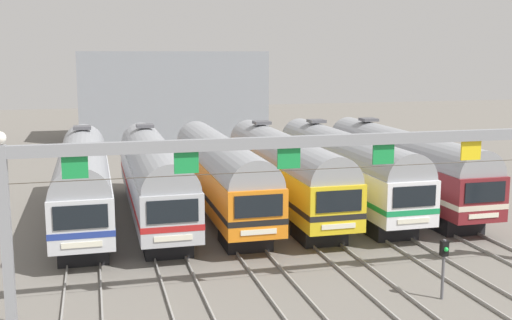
{
  "coord_description": "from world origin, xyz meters",
  "views": [
    {
      "loc": [
        -9.12,
        -36.16,
        9.55
      ],
      "look_at": [
        0.77,
        2.01,
        2.92
      ],
      "focal_mm": 44.44,
      "sensor_mm": 36.0,
      "label": 1
    }
  ],
  "objects_px": {
    "commuter_train_silver": "(83,178)",
    "catenary_gantry": "(337,164)",
    "commuter_train_orange": "(220,171)",
    "commuter_train_white": "(344,165)",
    "commuter_train_stainless": "(153,174)",
    "commuter_train_yellow": "(283,168)",
    "yard_signal_mast": "(444,258)",
    "commuter_train_maroon": "(401,163)"
  },
  "relations": [
    {
      "from": "commuter_train_silver",
      "to": "yard_signal_mast",
      "type": "distance_m",
      "value": 20.4
    },
    {
      "from": "commuter_train_white",
      "to": "yard_signal_mast",
      "type": "xyz_separation_m",
      "value": [
        -1.96,
        -15.07,
        -0.98
      ]
    },
    {
      "from": "commuter_train_silver",
      "to": "catenary_gantry",
      "type": "relative_size",
      "value": 0.73
    },
    {
      "from": "commuter_train_orange",
      "to": "catenary_gantry",
      "type": "relative_size",
      "value": 0.73
    },
    {
      "from": "commuter_train_silver",
      "to": "yard_signal_mast",
      "type": "xyz_separation_m",
      "value": [
        13.71,
        -15.07,
        -0.98
      ]
    },
    {
      "from": "commuter_train_yellow",
      "to": "catenary_gantry",
      "type": "xyz_separation_m",
      "value": [
        -1.96,
        -13.5,
        2.64
      ]
    },
    {
      "from": "commuter_train_silver",
      "to": "commuter_train_yellow",
      "type": "xyz_separation_m",
      "value": [
        11.75,
        0.0,
        0.0
      ]
    },
    {
      "from": "commuter_train_yellow",
      "to": "catenary_gantry",
      "type": "relative_size",
      "value": 0.73
    },
    {
      "from": "commuter_train_maroon",
      "to": "catenary_gantry",
      "type": "bearing_deg",
      "value": -125.97
    },
    {
      "from": "commuter_train_white",
      "to": "commuter_train_orange",
      "type": "bearing_deg",
      "value": -179.97
    },
    {
      "from": "commuter_train_maroon",
      "to": "yard_signal_mast",
      "type": "height_order",
      "value": "commuter_train_maroon"
    },
    {
      "from": "commuter_train_stainless",
      "to": "catenary_gantry",
      "type": "relative_size",
      "value": 0.73
    },
    {
      "from": "catenary_gantry",
      "to": "commuter_train_white",
      "type": "bearing_deg",
      "value": 66.47
    },
    {
      "from": "commuter_train_silver",
      "to": "commuter_train_orange",
      "type": "xyz_separation_m",
      "value": [
        7.84,
        -0.0,
        -0.0
      ]
    },
    {
      "from": "commuter_train_orange",
      "to": "yard_signal_mast",
      "type": "height_order",
      "value": "commuter_train_orange"
    },
    {
      "from": "commuter_train_silver",
      "to": "catenary_gantry",
      "type": "distance_m",
      "value": 16.89
    },
    {
      "from": "commuter_train_silver",
      "to": "commuter_train_stainless",
      "type": "distance_m",
      "value": 3.92
    },
    {
      "from": "commuter_train_orange",
      "to": "commuter_train_maroon",
      "type": "relative_size",
      "value": 1.0
    },
    {
      "from": "commuter_train_orange",
      "to": "catenary_gantry",
      "type": "distance_m",
      "value": 13.89
    },
    {
      "from": "commuter_train_silver",
      "to": "commuter_train_yellow",
      "type": "bearing_deg",
      "value": 0.0
    },
    {
      "from": "commuter_train_orange",
      "to": "commuter_train_maroon",
      "type": "xyz_separation_m",
      "value": [
        11.75,
        0.0,
        0.0
      ]
    },
    {
      "from": "commuter_train_white",
      "to": "commuter_train_maroon",
      "type": "distance_m",
      "value": 3.92
    },
    {
      "from": "catenary_gantry",
      "to": "yard_signal_mast",
      "type": "distance_m",
      "value": 5.56
    },
    {
      "from": "commuter_train_yellow",
      "to": "yard_signal_mast",
      "type": "xyz_separation_m",
      "value": [
        1.96,
        -15.07,
        -0.98
      ]
    },
    {
      "from": "commuter_train_yellow",
      "to": "yard_signal_mast",
      "type": "distance_m",
      "value": 15.23
    },
    {
      "from": "commuter_train_white",
      "to": "commuter_train_maroon",
      "type": "relative_size",
      "value": 1.0
    },
    {
      "from": "commuter_train_orange",
      "to": "commuter_train_white",
      "type": "height_order",
      "value": "commuter_train_white"
    },
    {
      "from": "yard_signal_mast",
      "to": "catenary_gantry",
      "type": "bearing_deg",
      "value": 158.19
    },
    {
      "from": "commuter_train_yellow",
      "to": "commuter_train_white",
      "type": "height_order",
      "value": "same"
    },
    {
      "from": "commuter_train_white",
      "to": "commuter_train_maroon",
      "type": "xyz_separation_m",
      "value": [
        3.92,
        0.0,
        0.0
      ]
    },
    {
      "from": "commuter_train_white",
      "to": "catenary_gantry",
      "type": "xyz_separation_m",
      "value": [
        -5.88,
        -13.5,
        2.64
      ]
    },
    {
      "from": "commuter_train_stainless",
      "to": "commuter_train_white",
      "type": "distance_m",
      "value": 11.75
    },
    {
      "from": "commuter_train_yellow",
      "to": "commuter_train_maroon",
      "type": "xyz_separation_m",
      "value": [
        7.84,
        0.0,
        0.0
      ]
    },
    {
      "from": "commuter_train_orange",
      "to": "commuter_train_maroon",
      "type": "height_order",
      "value": "commuter_train_maroon"
    },
    {
      "from": "commuter_train_silver",
      "to": "commuter_train_maroon",
      "type": "relative_size",
      "value": 1.0
    },
    {
      "from": "commuter_train_silver",
      "to": "yard_signal_mast",
      "type": "bearing_deg",
      "value": -47.69
    },
    {
      "from": "commuter_train_maroon",
      "to": "yard_signal_mast",
      "type": "relative_size",
      "value": 7.45
    },
    {
      "from": "commuter_train_maroon",
      "to": "yard_signal_mast",
      "type": "xyz_separation_m",
      "value": [
        -5.88,
        -15.07,
        -0.98
      ]
    },
    {
      "from": "commuter_train_stainless",
      "to": "yard_signal_mast",
      "type": "relative_size",
      "value": 7.45
    },
    {
      "from": "catenary_gantry",
      "to": "yard_signal_mast",
      "type": "height_order",
      "value": "catenary_gantry"
    },
    {
      "from": "commuter_train_white",
      "to": "catenary_gantry",
      "type": "relative_size",
      "value": 0.73
    },
    {
      "from": "commuter_train_yellow",
      "to": "catenary_gantry",
      "type": "distance_m",
      "value": 13.89
    }
  ]
}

